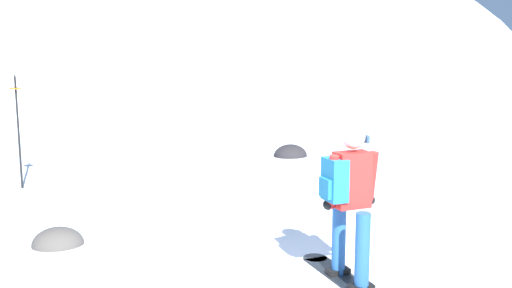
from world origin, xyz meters
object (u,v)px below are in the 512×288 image
object	(u,v)px
snowboarder_main	(349,200)
rock_mid	(290,156)
rock_dark	(58,245)
piste_marker_near	(18,123)

from	to	relation	value
snowboarder_main	rock_mid	size ratio (longest dim) A/B	2.51
rock_dark	piste_marker_near	bearing A→B (deg)	101.60
snowboarder_main	piste_marker_near	xyz separation A→B (m)	(-3.63, 5.36, 0.20)
rock_dark	rock_mid	world-z (taller)	rock_mid
piste_marker_near	rock_mid	xyz separation A→B (m)	(5.33, 1.39, -1.12)
piste_marker_near	rock_mid	distance (m)	5.63
snowboarder_main	rock_dark	bearing A→B (deg)	144.15
snowboarder_main	piste_marker_near	world-z (taller)	piste_marker_near
piste_marker_near	rock_dark	distance (m)	3.46
snowboarder_main	rock_dark	distance (m)	3.78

